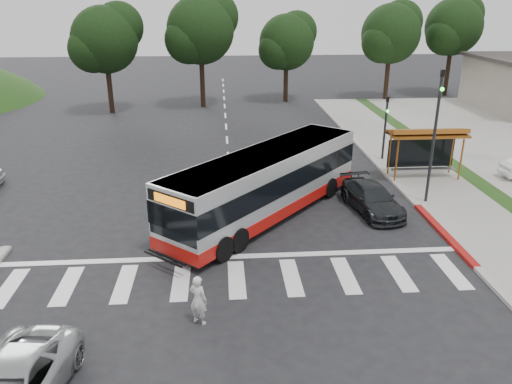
{
  "coord_description": "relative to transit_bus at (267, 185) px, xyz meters",
  "views": [
    {
      "loc": [
        -0.44,
        -20.66,
        9.5
      ],
      "look_at": [
        1.03,
        -0.47,
        1.6
      ],
      "focal_mm": 35.0,
      "sensor_mm": 36.0,
      "label": 1
    }
  ],
  "objects": [
    {
      "name": "tree_ne_a",
      "position": [
        14.48,
        27.48,
        4.86
      ],
      "size": [
        6.16,
        5.74,
        9.3
      ],
      "color": "black",
      "rests_on": "parking_lot"
    },
    {
      "name": "sidewalk_east",
      "position": [
        9.41,
        7.41,
        -1.47
      ],
      "size": [
        4.0,
        40.0,
        0.12
      ],
      "primitive_type": "cube",
      "color": "gray",
      "rests_on": "ground"
    },
    {
      "name": "curb_east",
      "position": [
        7.41,
        7.41,
        -1.45
      ],
      "size": [
        0.3,
        40.0,
        0.15
      ],
      "primitive_type": "cube",
      "color": "#9E9991",
      "rests_on": "ground"
    },
    {
      "name": "tree_north_c",
      "position": [
        -11.52,
        23.48,
        4.76
      ],
      "size": [
        6.16,
        5.74,
        9.3
      ],
      "color": "black",
      "rests_on": "ground"
    },
    {
      "name": "curb_east_red",
      "position": [
        7.41,
        -2.59,
        -1.45
      ],
      "size": [
        0.32,
        6.0,
        0.15
      ],
      "primitive_type": "cube",
      "color": "maroon",
      "rests_on": "ground"
    },
    {
      "name": "traffic_signal_ne_tall",
      "position": [
        8.01,
        0.91,
        2.35
      ],
      "size": [
        0.18,
        0.37,
        6.5
      ],
      "color": "black",
      "rests_on": "ground"
    },
    {
      "name": "tree_north_a",
      "position": [
        -3.51,
        25.48,
        5.39
      ],
      "size": [
        6.6,
        6.15,
        10.17
      ],
      "color": "black",
      "rests_on": "ground"
    },
    {
      "name": "ground",
      "position": [
        -1.59,
        -0.59,
        -1.53
      ],
      "size": [
        140.0,
        140.0,
        0.0
      ],
      "primitive_type": "plane",
      "color": "black",
      "rests_on": "ground"
    },
    {
      "name": "dark_sedan",
      "position": [
        5.04,
        0.16,
        -0.89
      ],
      "size": [
        2.52,
        4.66,
        1.28
      ],
      "primitive_type": "imported",
      "rotation": [
        0.0,
        0.0,
        0.17
      ],
      "color": "#222527",
      "rests_on": "ground"
    },
    {
      "name": "bus_shelter",
      "position": [
        9.21,
        4.52,
        0.82
      ],
      "size": [
        4.2,
        1.6,
        2.86
      ],
      "color": "#945018",
      "rests_on": "sidewalk_east"
    },
    {
      "name": "tree_north_b",
      "position": [
        4.48,
        27.47,
        4.13
      ],
      "size": [
        5.72,
        5.33,
        8.43
      ],
      "color": "black",
      "rests_on": "ground"
    },
    {
      "name": "tree_ne_b",
      "position": [
        21.48,
        29.48,
        5.39
      ],
      "size": [
        6.16,
        5.74,
        10.02
      ],
      "color": "black",
      "rests_on": "ground"
    },
    {
      "name": "crosswalk_ladder",
      "position": [
        -1.59,
        -5.59,
        -1.52
      ],
      "size": [
        18.0,
        2.6,
        0.01
      ],
      "primitive_type": "cube",
      "color": "silver",
      "rests_on": "ground"
    },
    {
      "name": "pedestrian",
      "position": [
        -2.85,
        -8.09,
        -0.7
      ],
      "size": [
        0.73,
        0.65,
        1.67
      ],
      "primitive_type": "imported",
      "rotation": [
        0.0,
        0.0,
        2.62
      ],
      "color": "silver",
      "rests_on": "ground"
    },
    {
      "name": "transit_bus",
      "position": [
        0.0,
        0.0,
        0.0
      ],
      "size": [
        9.75,
        10.58,
        3.06
      ],
      "primitive_type": null,
      "rotation": [
        0.0,
        0.0,
        -0.72
      ],
      "color": "#B4B7B9",
      "rests_on": "ground"
    },
    {
      "name": "traffic_signal_ne_short",
      "position": [
        8.01,
        7.9,
        0.95
      ],
      "size": [
        0.18,
        0.37,
        4.0
      ],
      "color": "black",
      "rests_on": "ground"
    }
  ]
}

